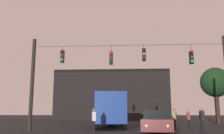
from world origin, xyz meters
TOP-DOWN VIEW (x-y plane):
  - ground_plane at (0.00, 24.50)m, footprint 168.00×168.00m
  - overhead_signal_span at (-0.01, 13.70)m, footprint 14.71×0.44m
  - city_bus at (-1.79, 20.02)m, footprint 3.50×11.18m
  - car_near_right at (1.83, 11.68)m, footprint 2.28×4.48m
  - pedestrian_crossing_left at (4.91, 12.60)m, footprint 0.27×0.38m
  - pedestrian_crossing_center at (-2.32, 12.61)m, footprint 0.31×0.40m
  - pedestrian_crossing_right at (5.07, 17.02)m, footprint 0.27×0.38m
  - pedestrian_near_bus at (5.50, 14.55)m, footprint 0.27×0.38m
  - pedestrian_trailing at (3.88, 16.83)m, footprint 0.32×0.41m
  - pedestrian_far_side at (3.65, 15.65)m, footprint 0.32×0.41m
  - corner_building at (-2.75, 42.13)m, footprint 19.74×10.41m
  - tree_left_silhouette at (10.77, 26.40)m, footprint 3.62×3.62m

SIDE VIEW (x-z plane):
  - ground_plane at x=0.00m, z-range 0.00..0.00m
  - car_near_right at x=1.83m, z-range 0.04..1.56m
  - pedestrian_crossing_right at x=5.07m, z-range 0.09..1.63m
  - pedestrian_trailing at x=3.88m, z-range 0.10..1.70m
  - pedestrian_near_bus at x=5.50m, z-range 0.10..1.72m
  - pedestrian_crossing_center at x=-2.32m, z-range 0.10..1.74m
  - pedestrian_crossing_left at x=4.91m, z-range 0.11..1.82m
  - pedestrian_far_side at x=3.65m, z-range 0.12..1.86m
  - city_bus at x=-1.79m, z-range 0.37..3.37m
  - overhead_signal_span at x=-0.01m, z-range 0.56..7.57m
  - corner_building at x=-2.75m, z-range 0.00..8.60m
  - tree_left_silhouette at x=10.77m, z-range 1.52..8.33m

